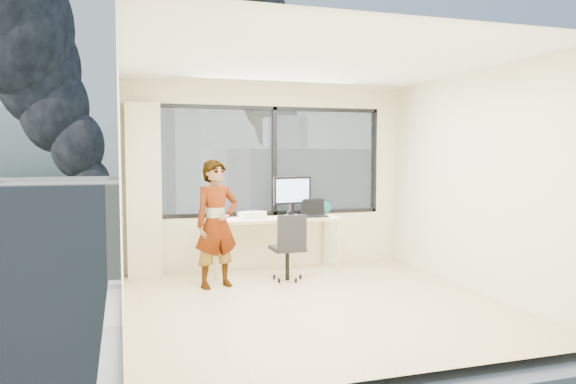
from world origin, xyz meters
name	(u,v)px	position (x,y,z in m)	size (l,w,h in m)	color
floor	(315,303)	(0.00, 0.00, 0.00)	(4.00, 4.00, 0.01)	beige
ceiling	(316,62)	(0.00, 0.00, 2.60)	(4.00, 4.00, 0.01)	white
wall_front	(411,200)	(0.00, -2.00, 1.30)	(4.00, 0.01, 2.60)	beige
wall_left	(121,188)	(-2.00, 0.00, 1.30)	(0.01, 4.00, 2.60)	beige
wall_right	(474,182)	(2.00, 0.00, 1.30)	(0.01, 4.00, 2.60)	beige
window_wall	(271,161)	(0.05, 2.00, 1.52)	(3.30, 0.16, 1.55)	black
curtain	(144,190)	(-1.72, 1.88, 1.15)	(0.45, 0.14, 2.30)	beige
desk	(274,245)	(0.00, 1.66, 0.38)	(1.80, 0.60, 0.75)	#CDB389
chair	(287,246)	(0.03, 1.11, 0.44)	(0.45, 0.45, 0.88)	black
person	(217,224)	(-0.90, 1.03, 0.78)	(0.57, 0.37, 1.56)	#2D2D33
monitor	(292,196)	(0.29, 1.74, 1.03)	(0.57, 0.12, 0.57)	black
game_console	(252,214)	(-0.27, 1.84, 0.79)	(0.32, 0.27, 0.08)	white
laptop	(315,209)	(0.58, 1.60, 0.86)	(0.35, 0.37, 0.22)	black
cellphone	(325,217)	(0.69, 1.51, 0.76)	(0.11, 0.05, 0.01)	black
pen_cup	(290,214)	(0.22, 1.61, 0.80)	(0.07, 0.07, 0.09)	black
handbag	(323,207)	(0.80, 1.86, 0.85)	(0.25, 0.13, 0.19)	#0B4143
exterior_ground	(133,223)	(0.00, 120.00, -14.00)	(400.00, 400.00, 0.04)	#515B3D
near_bldg_a	(4,297)	(-9.00, 30.00, -7.00)	(16.00, 12.00, 14.00)	beige
near_bldg_b	(294,243)	(12.00, 38.00, -6.00)	(14.00, 13.00, 16.00)	white
near_bldg_c	(551,289)	(30.00, 28.00, -9.00)	(12.00, 10.00, 10.00)	beige
far_tower_b	(168,157)	(8.00, 120.00, 1.00)	(13.00, 13.00, 30.00)	silver
far_tower_c	(295,163)	(45.00, 140.00, -1.00)	(15.00, 15.00, 26.00)	silver
hill_b	(290,178)	(100.00, 320.00, -14.00)	(300.00, 220.00, 96.00)	slate
tree_c	(387,265)	(22.00, 40.00, -9.00)	(8.40, 8.40, 10.00)	#224F1A
smoke_plume_a	(88,14)	(-10.00, 150.00, 39.00)	(40.00, 24.00, 90.00)	black
smoke_plume_b	(296,79)	(55.00, 170.00, 27.00)	(30.00, 18.00, 70.00)	black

